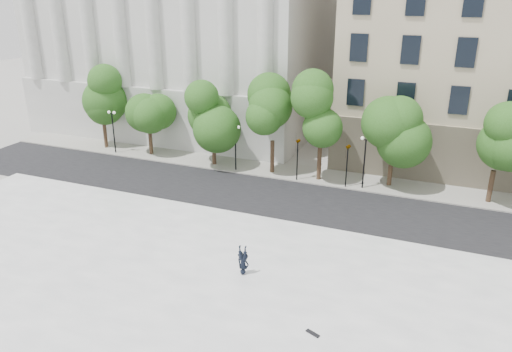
# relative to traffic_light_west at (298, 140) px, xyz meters

# --- Properties ---
(ground) EXTENTS (160.00, 160.00, 0.00)m
(ground) POSITION_rel_traffic_light_west_xyz_m (-0.27, -22.30, -3.62)
(ground) COLOR #A8A59F
(ground) RESTS_ON ground
(plaza) EXTENTS (44.00, 22.00, 0.45)m
(plaza) POSITION_rel_traffic_light_west_xyz_m (-0.27, -19.30, -3.39)
(plaza) COLOR white
(plaza) RESTS_ON ground
(street) EXTENTS (60.00, 8.00, 0.02)m
(street) POSITION_rel_traffic_light_west_xyz_m (-0.27, -4.30, -3.61)
(street) COLOR black
(street) RESTS_ON ground
(far_sidewalk) EXTENTS (60.00, 4.00, 0.12)m
(far_sidewalk) POSITION_rel_traffic_light_west_xyz_m (-0.27, 1.70, -3.56)
(far_sidewalk) COLOR #9A988E
(far_sidewalk) RESTS_ON ground
(building_west) EXTENTS (31.50, 27.65, 25.60)m
(building_west) POSITION_rel_traffic_light_west_xyz_m (-17.27, 16.27, 9.27)
(building_west) COLOR silver
(building_west) RESTS_ON ground
(traffic_light_west) EXTENTS (0.72, 1.60, 4.13)m
(traffic_light_west) POSITION_rel_traffic_light_west_xyz_m (0.00, 0.00, 0.00)
(traffic_light_west) COLOR black
(traffic_light_west) RESTS_ON ground
(traffic_light_east) EXTENTS (0.78, 1.71, 4.17)m
(traffic_light_east) POSITION_rel_traffic_light_west_xyz_m (4.14, 0.00, 0.05)
(traffic_light_east) COLOR black
(traffic_light_east) RESTS_ON ground
(person_lying) EXTENTS (0.85, 1.81, 0.48)m
(person_lying) POSITION_rel_traffic_light_west_xyz_m (1.83, -15.52, -2.93)
(person_lying) COLOR black
(person_lying) RESTS_ON plaza
(skateboard) EXTENTS (0.72, 0.44, 0.07)m
(skateboard) POSITION_rel_traffic_light_west_xyz_m (6.81, -19.00, -3.13)
(skateboard) COLOR black
(skateboard) RESTS_ON plaza
(street_trees) EXTENTS (44.64, 4.48, 7.75)m
(street_trees) POSITION_rel_traffic_light_west_xyz_m (-1.47, 1.24, 1.57)
(street_trees) COLOR #382619
(street_trees) RESTS_ON ground
(lamp_posts) EXTENTS (37.53, 0.28, 4.39)m
(lamp_posts) POSITION_rel_traffic_light_west_xyz_m (-0.34, 0.30, -0.72)
(lamp_posts) COLOR black
(lamp_posts) RESTS_ON ground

